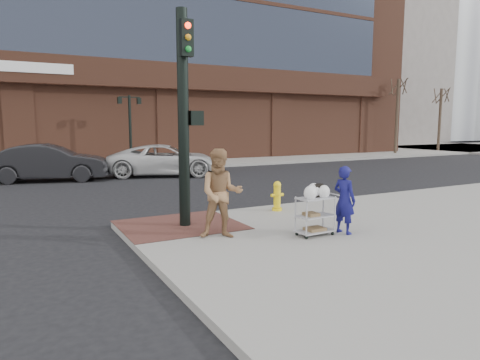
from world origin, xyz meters
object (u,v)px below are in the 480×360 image
traffic_signal_pole (185,112)px  pedestrian_tan (221,194)px  sedan_dark (49,163)px  minivan_white (166,160)px  woman_blue (344,200)px  utility_cart (315,212)px  fire_hydrant (277,196)px  lamp_post (130,123)px

traffic_signal_pole → pedestrian_tan: (0.27, -1.38, -1.73)m
pedestrian_tan → sedan_dark: 13.00m
traffic_signal_pole → minivan_white: (3.12, 10.90, -2.06)m
woman_blue → utility_cart: 0.74m
sedan_dark → minivan_white: sedan_dark is taller
traffic_signal_pole → utility_cart: 3.74m
traffic_signal_pole → sedan_dark: 11.76m
pedestrian_tan → fire_hydrant: 3.25m
lamp_post → traffic_signal_pole: traffic_signal_pole is taller
utility_cart → fire_hydrant: utility_cart is taller
utility_cart → sedan_dark: bearing=107.5°
utility_cart → pedestrian_tan: bearing=156.9°
woman_blue → minivan_white: (0.29, 13.23, -0.13)m
traffic_signal_pole → woman_blue: 4.14m
pedestrian_tan → utility_cart: bearing=0.0°
lamp_post → fire_hydrant: 14.90m
pedestrian_tan → sedan_dark: size_ratio=0.38×
traffic_signal_pole → fire_hydrant: bearing=9.3°
woman_blue → pedestrian_tan: 2.74m
utility_cart → minivan_white: bearing=85.7°
pedestrian_tan → utility_cart: (1.88, -0.80, -0.44)m
traffic_signal_pole → utility_cart: (2.14, -2.18, -2.17)m
lamp_post → traffic_signal_pole: (-2.48, -15.23, 0.21)m
lamp_post → sedan_dark: 6.26m
pedestrian_tan → sedan_dark: pedestrian_tan is taller
traffic_signal_pole → pedestrian_tan: size_ratio=2.62×
pedestrian_tan → minivan_white: bearing=100.1°
lamp_post → pedestrian_tan: bearing=-97.6°
lamp_post → woman_blue: size_ratio=2.65×
woman_blue → fire_hydrant: bearing=-12.8°
fire_hydrant → traffic_signal_pole: bearing=-170.7°
traffic_signal_pole → utility_cart: size_ratio=4.41×
lamp_post → fire_hydrant: (0.41, -14.75, -2.04)m
woman_blue → minivan_white: bearing=-12.7°
lamp_post → minivan_white: bearing=-81.6°
traffic_signal_pole → sedan_dark: traffic_signal_pole is taller
traffic_signal_pole → fire_hydrant: 3.70m
fire_hydrant → sedan_dark: bearing=114.7°
lamp_post → woman_blue: (0.35, -17.56, -1.71)m
lamp_post → sedan_dark: size_ratio=0.79×
woman_blue → traffic_signal_pole: bearing=39.0°
lamp_post → traffic_signal_pole: bearing=-99.2°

